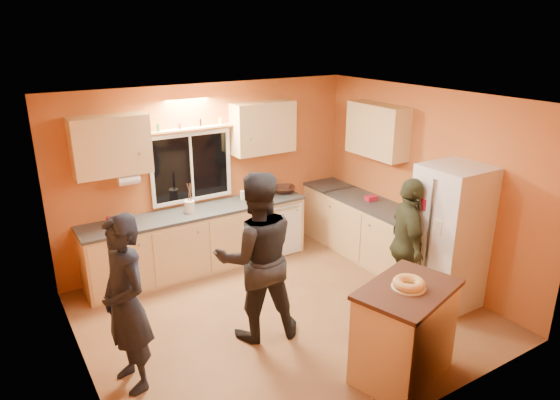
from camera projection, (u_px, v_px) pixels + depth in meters
ground at (284, 315)px, 6.08m from camera, size 4.50×4.50×0.00m
room_shell at (274, 179)px, 5.94m from camera, size 4.54×4.04×2.61m
back_counter at (223, 234)px, 7.30m from camera, size 4.23×0.62×0.90m
right_counter at (378, 234)px, 7.30m from camera, size 0.62×1.84×0.90m
refrigerator at (450, 237)px, 6.08m from camera, size 0.72×0.70×1.80m
island at (404, 331)px, 4.90m from camera, size 1.17×0.95×0.99m
bundt_pastry at (409, 283)px, 4.72m from camera, size 0.31×0.31×0.09m
person_left at (126, 304)px, 4.65m from camera, size 0.53×0.71×1.77m
person_center at (257, 257)px, 5.42m from camera, size 1.10×0.96×1.93m
person_right at (407, 245)px, 6.04m from camera, size 0.84×1.05×1.67m
mixing_bowl at (284, 189)px, 7.72m from camera, size 0.48×0.48×0.09m
utensil_crock at (190, 207)px, 6.86m from camera, size 0.14×0.14×0.17m
potted_plant at (424, 212)px, 6.47m from camera, size 0.30×0.27×0.31m
red_box at (371, 198)px, 7.35m from camera, size 0.17×0.14×0.07m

